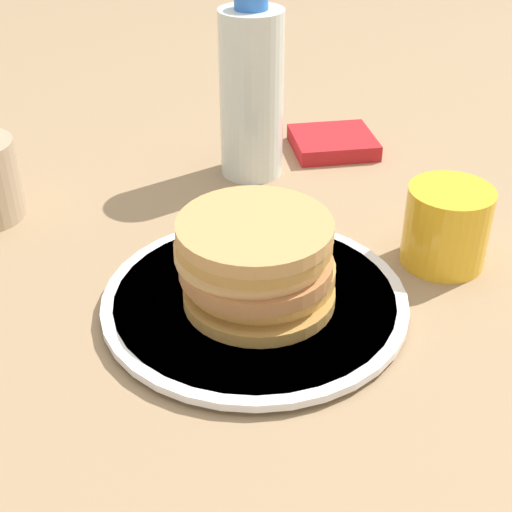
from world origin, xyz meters
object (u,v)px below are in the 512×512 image
at_px(plate, 256,300).
at_px(pancake_stack, 256,259).
at_px(water_bottle_near, 251,93).
at_px(juice_glass, 447,226).

bearing_deg(plate, pancake_stack, -145.97).
height_order(plate, pancake_stack, pancake_stack).
relative_size(plate, pancake_stack, 1.87).
bearing_deg(water_bottle_near, plate, 56.85).
distance_m(plate, juice_glass, 0.20).
height_order(plate, water_bottle_near, water_bottle_near).
bearing_deg(juice_glass, plate, -12.13).
xyz_separation_m(plate, pancake_stack, (-0.00, -0.00, 0.04)).
distance_m(pancake_stack, water_bottle_near, 0.28).
bearing_deg(pancake_stack, plate, 34.03).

